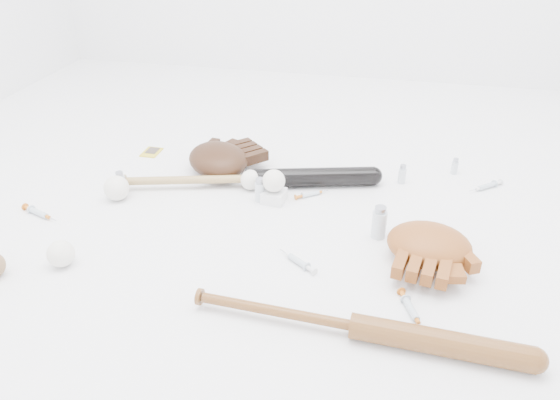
% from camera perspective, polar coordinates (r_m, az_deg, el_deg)
% --- Properties ---
extents(bat_dark, '(0.90, 0.30, 0.07)m').
position_cam_1_polar(bat_dark, '(1.87, -3.28, 2.24)').
color(bat_dark, black).
rests_on(bat_dark, ground).
extents(bat_wood, '(0.82, 0.10, 0.06)m').
position_cam_1_polar(bat_wood, '(1.30, 7.75, -12.91)').
color(bat_wood, brown).
rests_on(bat_wood, ground).
extents(glove_dark, '(0.41, 0.41, 0.10)m').
position_cam_1_polar(glove_dark, '(1.98, -6.49, 4.28)').
color(glove_dark, black).
rests_on(glove_dark, ground).
extents(glove_tan, '(0.32, 0.32, 0.10)m').
position_cam_1_polar(glove_tan, '(1.56, 15.32, -4.49)').
color(glove_tan, brown).
rests_on(glove_tan, ground).
extents(trading_card, '(0.06, 0.09, 0.00)m').
position_cam_1_polar(trading_card, '(2.19, -13.28, 4.88)').
color(trading_card, gold).
rests_on(trading_card, ground).
extents(pedestal, '(0.08, 0.08, 0.04)m').
position_cam_1_polar(pedestal, '(1.79, -0.65, 0.41)').
color(pedestal, white).
rests_on(pedestal, ground).
extents(baseball_on_pedestal, '(0.07, 0.07, 0.07)m').
position_cam_1_polar(baseball_on_pedestal, '(1.76, -0.66, 2.02)').
color(baseball_on_pedestal, white).
rests_on(baseball_on_pedestal, pedestal).
extents(baseball_left, '(0.08, 0.08, 0.08)m').
position_cam_1_polar(baseball_left, '(1.87, -16.72, 1.20)').
color(baseball_left, white).
rests_on(baseball_left, ground).
extents(baseball_upper, '(0.07, 0.07, 0.07)m').
position_cam_1_polar(baseball_upper, '(1.86, -3.08, 2.12)').
color(baseball_upper, white).
rests_on(baseball_upper, ground).
extents(baseball_mid, '(0.07, 0.07, 0.07)m').
position_cam_1_polar(baseball_mid, '(1.61, -21.93, -5.23)').
color(baseball_mid, white).
rests_on(baseball_mid, ground).
extents(syringe_0, '(0.17, 0.08, 0.02)m').
position_cam_1_polar(syringe_0, '(1.88, -23.90, -1.24)').
color(syringe_0, '#ADBCC6').
rests_on(syringe_0, ground).
extents(syringe_1, '(0.14, 0.11, 0.02)m').
position_cam_1_polar(syringe_1, '(1.51, 1.92, -6.42)').
color(syringe_1, '#ADBCC6').
rests_on(syringe_1, ground).
extents(syringe_2, '(0.12, 0.10, 0.02)m').
position_cam_1_polar(syringe_2, '(1.83, 3.22, 0.62)').
color(syringe_2, '#ADBCC6').
rests_on(syringe_2, ground).
extents(syringe_3, '(0.09, 0.16, 0.02)m').
position_cam_1_polar(syringe_3, '(1.40, 13.52, -11.03)').
color(syringe_3, '#ADBCC6').
rests_on(syringe_3, ground).
extents(syringe_4, '(0.14, 0.12, 0.02)m').
position_cam_1_polar(syringe_4, '(2.00, 20.79, 1.37)').
color(syringe_4, '#ADBCC6').
rests_on(syringe_4, ground).
extents(vial_0, '(0.03, 0.03, 0.07)m').
position_cam_1_polar(vial_0, '(1.95, 12.65, 2.67)').
color(vial_0, silver).
rests_on(vial_0, ground).
extents(vial_1, '(0.02, 0.02, 0.06)m').
position_cam_1_polar(vial_1, '(2.06, 17.80, 3.39)').
color(vial_1, silver).
rests_on(vial_1, ground).
extents(vial_2, '(0.03, 0.03, 0.08)m').
position_cam_1_polar(vial_2, '(1.79, -2.13, 1.09)').
color(vial_2, silver).
rests_on(vial_2, ground).
extents(vial_3, '(0.04, 0.04, 0.10)m').
position_cam_1_polar(vial_3, '(1.63, 10.33, -2.28)').
color(vial_3, silver).
rests_on(vial_3, ground).
extents(vial_4, '(0.03, 0.03, 0.08)m').
position_cam_1_polar(vial_4, '(1.91, -16.31, 1.76)').
color(vial_4, silver).
rests_on(vial_4, ground).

